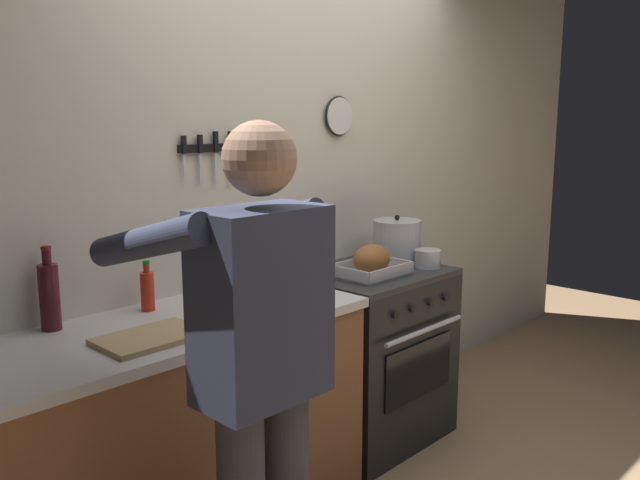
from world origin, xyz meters
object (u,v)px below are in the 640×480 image
(stove, at_px, (369,355))
(stock_pot, at_px, (397,241))
(saucepan, at_px, (428,258))
(bottle_hot_sauce, at_px, (147,290))
(bottle_dish_soap, at_px, (227,277))
(cutting_board, at_px, (151,338))
(person_cook, at_px, (258,365))
(bottle_wine_red, at_px, (49,295))
(roasting_pan, at_px, (372,263))

(stove, xyz_separation_m, stock_pot, (0.27, 0.04, 0.56))
(saucepan, distance_m, bottle_hot_sauce, 1.49)
(bottle_dish_soap, xyz_separation_m, bottle_hot_sauce, (-0.34, 0.08, -0.01))
(saucepan, relative_size, cutting_board, 0.38)
(person_cook, bearing_deg, bottle_wine_red, -0.19)
(stove, relative_size, bottle_wine_red, 2.88)
(roasting_pan, bearing_deg, stock_pot, 18.22)
(roasting_pan, height_order, stock_pot, stock_pot)
(roasting_pan, bearing_deg, cutting_board, -177.75)
(person_cook, distance_m, cutting_board, 0.56)
(roasting_pan, height_order, bottle_wine_red, bottle_wine_red)
(bottle_wine_red, bearing_deg, person_cook, -77.69)
(person_cook, xyz_separation_m, stock_pot, (1.62, 0.72, 0.06))
(stove, height_order, bottle_hot_sauce, bottle_hot_sauce)
(stock_pot, bearing_deg, bottle_dish_soap, 175.74)
(stove, height_order, bottle_dish_soap, bottle_dish_soap)
(person_cook, height_order, bottle_wine_red, person_cook)
(stock_pot, height_order, bottle_wine_red, bottle_wine_red)
(person_cook, distance_m, bottle_dish_soap, 0.96)
(stock_pot, bearing_deg, cutting_board, -174.15)
(stove, relative_size, cutting_board, 2.50)
(person_cook, xyz_separation_m, bottle_dish_soap, (0.52, 0.80, 0.04))
(cutting_board, bearing_deg, bottle_wine_red, 116.92)
(stock_pot, height_order, cutting_board, stock_pot)
(roasting_pan, relative_size, cutting_board, 0.98)
(saucepan, relative_size, bottle_dish_soap, 0.62)
(stove, xyz_separation_m, roasting_pan, (-0.09, -0.08, 0.52))
(stove, height_order, person_cook, person_cook)
(bottle_dish_soap, bearing_deg, bottle_hot_sauce, 167.16)
(roasting_pan, relative_size, saucepan, 2.56)
(person_cook, bearing_deg, cutting_board, -10.97)
(cutting_board, bearing_deg, roasting_pan, 2.25)
(stove, height_order, cutting_board, cutting_board)
(stove, bearing_deg, cutting_board, -174.69)
(roasting_pan, bearing_deg, bottle_wine_red, 167.78)
(stove, xyz_separation_m, bottle_dish_soap, (-0.83, 0.12, 0.54))
(person_cook, height_order, cutting_board, person_cook)
(roasting_pan, distance_m, bottle_hot_sauce, 1.12)
(saucepan, bearing_deg, bottle_wine_red, 167.49)
(person_cook, bearing_deg, saucepan, -84.78)
(stock_pot, bearing_deg, stove, -171.44)
(stove, distance_m, saucepan, 0.59)
(stock_pot, bearing_deg, saucepan, -89.71)
(stove, height_order, saucepan, saucepan)
(roasting_pan, relative_size, stock_pot, 1.35)
(cutting_board, distance_m, bottle_dish_soap, 0.60)
(stove, distance_m, bottle_wine_red, 1.67)
(stove, distance_m, stock_pot, 0.63)
(saucepan, xyz_separation_m, bottle_hot_sauce, (-1.44, 0.36, 0.04))
(person_cook, xyz_separation_m, bottle_wine_red, (-0.20, 0.92, 0.08))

